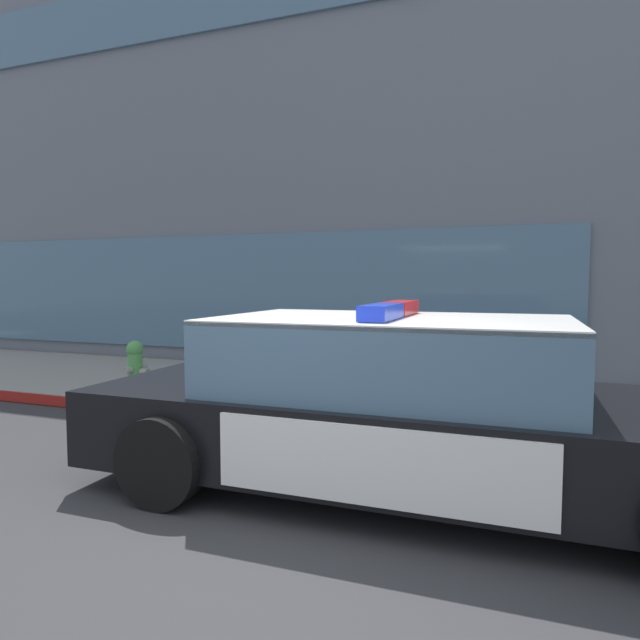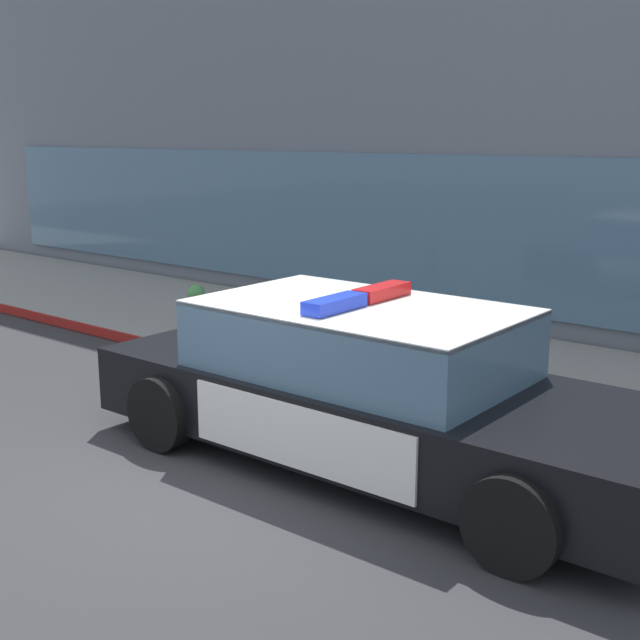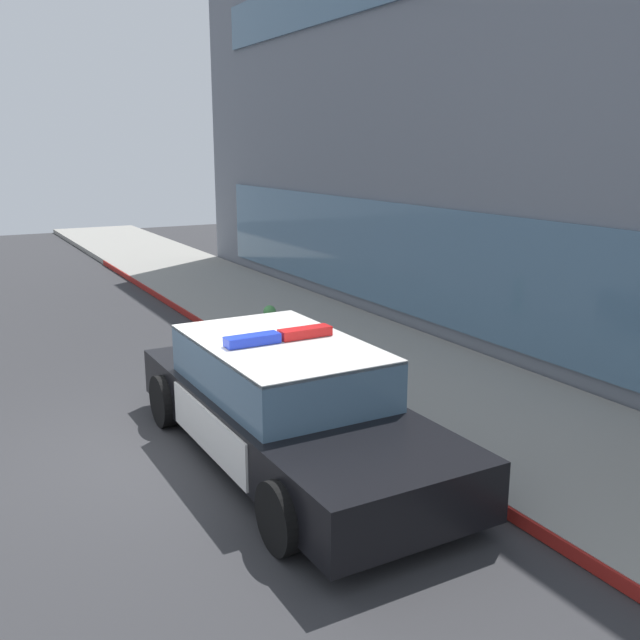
% 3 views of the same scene
% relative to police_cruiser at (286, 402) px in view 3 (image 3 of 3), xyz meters
% --- Properties ---
extents(ground, '(48.00, 48.00, 0.00)m').
position_rel_police_cruiser_xyz_m(ground, '(-0.87, -1.17, -0.68)').
color(ground, '#303033').
extents(sidewalk, '(48.00, 3.31, 0.15)m').
position_rel_police_cruiser_xyz_m(sidewalk, '(-0.87, 2.93, -0.61)').
color(sidewalk, gray).
rests_on(sidewalk, ground).
extents(curb_red_paint, '(28.80, 0.04, 0.14)m').
position_rel_police_cruiser_xyz_m(curb_red_paint, '(-0.87, 1.26, -0.61)').
color(curb_red_paint, maroon).
rests_on(curb_red_paint, ground).
extents(police_cruiser, '(5.20, 2.11, 1.49)m').
position_rel_police_cruiser_xyz_m(police_cruiser, '(0.00, 0.00, 0.00)').
color(police_cruiser, black).
rests_on(police_cruiser, ground).
extents(fire_hydrant, '(0.34, 0.39, 0.73)m').
position_rel_police_cruiser_xyz_m(fire_hydrant, '(-3.97, 1.65, -0.18)').
color(fire_hydrant, '#4C994C').
rests_on(fire_hydrant, sidewalk).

